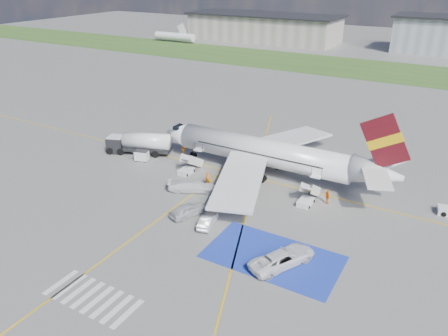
{
  "coord_description": "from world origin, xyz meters",
  "views": [
    {
      "loc": [
        24.47,
        -39.12,
        27.66
      ],
      "look_at": [
        -1.8,
        6.14,
        3.5
      ],
      "focal_mm": 35.0,
      "sensor_mm": 36.0,
      "label": 1
    }
  ],
  "objects": [
    {
      "name": "grass_strip",
      "position": [
        0.0,
        95.0,
        0.01
      ],
      "size": [
        400.0,
        30.0,
        0.01
      ],
      "primitive_type": "cube",
      "color": "#2D4C1E",
      "rests_on": "ground"
    },
    {
      "name": "taxiway_line_diag",
      "position": [
        0.0,
        12.0,
        0.01
      ],
      "size": [
        20.71,
        56.45,
        0.01
      ],
      "primitive_type": "cube",
      "rotation": [
        0.0,
        0.0,
        0.35
      ],
      "color": "gold",
      "rests_on": "ground"
    },
    {
      "name": "crew_nose",
      "position": [
        -13.95,
        13.8,
        0.98
      ],
      "size": [
        1.14,
        1.2,
        1.96
      ],
      "primitive_type": "imported",
      "rotation": [
        0.0,
        0.0,
        -1.01
      ],
      "color": "orange",
      "rests_on": "ground"
    },
    {
      "name": "van_white_b",
      "position": [
        -5.48,
        4.08,
        0.99
      ],
      "size": [
        5.45,
        4.09,
        1.98
      ],
      "primitive_type": "imported",
      "rotation": [
        0.0,
        0.0,
        2.03
      ],
      "color": "white",
      "rests_on": "ground"
    },
    {
      "name": "crew_fwd",
      "position": [
        -4.73,
        6.73,
        0.97
      ],
      "size": [
        0.76,
        0.55,
        1.94
      ],
      "primitive_type": "imported",
      "rotation": [
        0.0,
        0.0,
        0.13
      ],
      "color": "orange",
      "rests_on": "ground"
    },
    {
      "name": "ground",
      "position": [
        0.0,
        0.0,
        0.0
      ],
      "size": [
        400.0,
        400.0,
        0.0
      ],
      "primitive_type": "plane",
      "color": "#60605E",
      "rests_on": "ground"
    },
    {
      "name": "crosswalk",
      "position": [
        -1.8,
        -18.0,
        0.01
      ],
      "size": [
        9.0,
        4.0,
        0.01
      ],
      "color": "silver",
      "rests_on": "ground"
    },
    {
      "name": "gpu_cart",
      "position": [
        -18.08,
        8.57,
        0.78
      ],
      "size": [
        2.34,
        1.81,
        1.73
      ],
      "rotation": [
        0.0,
        0.0,
        0.27
      ],
      "color": "silver",
      "rests_on": "ground"
    },
    {
      "name": "terminal_west",
      "position": [
        -55.0,
        130.0,
        5.0
      ],
      "size": [
        60.0,
        22.0,
        10.0
      ],
      "primitive_type": "cube",
      "color": "gray",
      "rests_on": "ground"
    },
    {
      "name": "airstairs_fwd",
      "position": [
        -9.5,
        8.7,
        0.62
      ],
      "size": [
        1.9,
        5.2,
        3.6
      ],
      "color": "silver",
      "rests_on": "ground"
    },
    {
      "name": "taxiway_line_cross",
      "position": [
        -5.0,
        -10.0,
        0.01
      ],
      "size": [
        0.2,
        60.0,
        0.01
      ],
      "primitive_type": "cube",
      "color": "gold",
      "rests_on": "ground"
    },
    {
      "name": "crew_aft",
      "position": [
        11.3,
        9.99,
        0.96
      ],
      "size": [
        1.08,
        1.17,
        1.93
      ],
      "primitive_type": "imported",
      "rotation": [
        0.0,
        0.0,
        2.25
      ],
      "color": "orange",
      "rests_on": "ground"
    },
    {
      "name": "van_white_a",
      "position": [
        11.37,
        -4.69,
        1.06
      ],
      "size": [
        4.88,
        6.23,
        2.13
      ],
      "primitive_type": "imported",
      "rotation": [
        0.0,
        0.0,
        2.68
      ],
      "color": "white",
      "rests_on": "ground"
    },
    {
      "name": "airstairs_aft",
      "position": [
        9.0,
        8.7,
        0.62
      ],
      "size": [
        1.9,
        5.2,
        3.6
      ],
      "color": "silver",
      "rests_on": "ground"
    },
    {
      "name": "car_silver_b",
      "position": [
        0.84,
        -2.23,
        0.67
      ],
      "size": [
        2.32,
        4.27,
        1.33
      ],
      "primitive_type": "imported",
      "rotation": [
        0.0,
        0.0,
        3.38
      ],
      "color": "#ABADB2",
      "rests_on": "ground"
    },
    {
      "name": "fuel_tanker",
      "position": [
        -20.3,
        10.79,
        1.49
      ],
      "size": [
        10.65,
        6.18,
        3.54
      ],
      "rotation": [
        0.0,
        0.0,
        0.36
      ],
      "color": "black",
      "rests_on": "ground"
    },
    {
      "name": "taxiway_line_main",
      "position": [
        0.0,
        12.0,
        0.01
      ],
      "size": [
        120.0,
        0.2,
        0.01
      ],
      "primitive_type": "cube",
      "color": "gold",
      "rests_on": "ground"
    },
    {
      "name": "staging_box",
      "position": [
        10.0,
        -4.0,
        0.01
      ],
      "size": [
        14.0,
        8.0,
        0.01
      ],
      "primitive_type": "cube",
      "color": "#1B33A7",
      "rests_on": "ground"
    },
    {
      "name": "airliner",
      "position": [
        1.51,
        14.0,
        3.39
      ],
      "size": [
        36.81,
        32.95,
        11.92
      ],
      "color": "silver",
      "rests_on": "ground"
    },
    {
      "name": "car_silver_a",
      "position": [
        -2.43,
        -1.49,
        0.81
      ],
      "size": [
        3.42,
        5.12,
        1.62
      ],
      "primitive_type": "imported",
      "rotation": [
        0.0,
        0.0,
        2.79
      ],
      "color": "#B8BBC0",
      "rests_on": "ground"
    }
  ]
}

